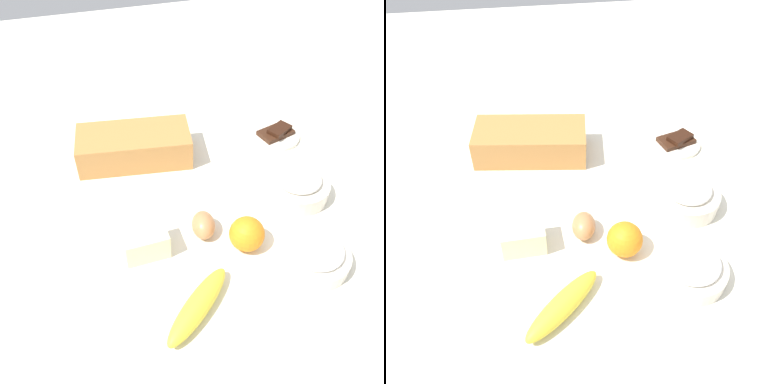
# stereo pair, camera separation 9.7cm
# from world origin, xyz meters

# --- Properties ---
(ground_plane) EXTENTS (2.40, 2.40, 0.02)m
(ground_plane) POSITION_xyz_m (0.00, 0.00, -0.01)
(ground_plane) COLOR silver
(loaf_pan) EXTENTS (0.29, 0.16, 0.08)m
(loaf_pan) POSITION_xyz_m (-0.09, 0.20, 0.04)
(loaf_pan) COLOR #B77A3D
(loaf_pan) RESTS_ON ground_plane
(flour_bowl) EXTENTS (0.15, 0.15, 0.07)m
(flour_bowl) POSITION_xyz_m (0.24, -0.04, 0.03)
(flour_bowl) COLOR silver
(flour_bowl) RESTS_ON ground_plane
(sugar_bowl) EXTENTS (0.14, 0.14, 0.06)m
(sugar_bowl) POSITION_xyz_m (0.19, -0.23, 0.03)
(sugar_bowl) COLOR silver
(sugar_bowl) RESTS_ON ground_plane
(banana) EXTENTS (0.17, 0.16, 0.04)m
(banana) POSITION_xyz_m (-0.07, -0.27, 0.02)
(banana) COLOR yellow
(banana) RESTS_ON ground_plane
(orange_fruit) EXTENTS (0.07, 0.07, 0.07)m
(orange_fruit) POSITION_xyz_m (0.08, -0.15, 0.04)
(orange_fruit) COLOR orange
(orange_fruit) RESTS_ON ground_plane
(butter_block) EXTENTS (0.09, 0.07, 0.06)m
(butter_block) POSITION_xyz_m (-0.13, -0.11, 0.03)
(butter_block) COLOR #F4EDB2
(butter_block) RESTS_ON ground_plane
(egg_near_butter) EXTENTS (0.06, 0.08, 0.05)m
(egg_near_butter) POSITION_xyz_m (-0.00, -0.09, 0.02)
(egg_near_butter) COLOR #B77C4B
(egg_near_butter) RESTS_ON ground_plane
(chocolate_plate) EXTENTS (0.13, 0.13, 0.03)m
(chocolate_plate) POSITION_xyz_m (0.29, 0.18, 0.01)
(chocolate_plate) COLOR silver
(chocolate_plate) RESTS_ON ground_plane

